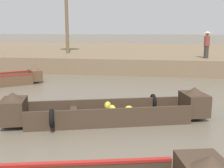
% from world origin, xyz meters
% --- Properties ---
extents(ground_plane, '(300.00, 300.00, 0.00)m').
position_xyz_m(ground_plane, '(0.00, 10.00, 0.00)').
color(ground_plane, '#665B4C').
extents(riverbank_strip, '(160.00, 20.00, 0.98)m').
position_xyz_m(riverbank_strip, '(0.00, 23.15, 0.49)').
color(riverbank_strip, '#756047').
rests_on(riverbank_strip, ground).
extents(banana_boat, '(6.08, 2.76, 0.98)m').
position_xyz_m(banana_boat, '(-0.12, 4.74, 0.33)').
color(banana_boat, '#3D2D21').
rests_on(banana_boat, ground).
extents(vendor_person, '(0.44, 0.44, 1.66)m').
position_xyz_m(vendor_person, '(4.19, 14.77, 1.90)').
color(vendor_person, '#332D28').
rests_on(vendor_person, riverbank_strip).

